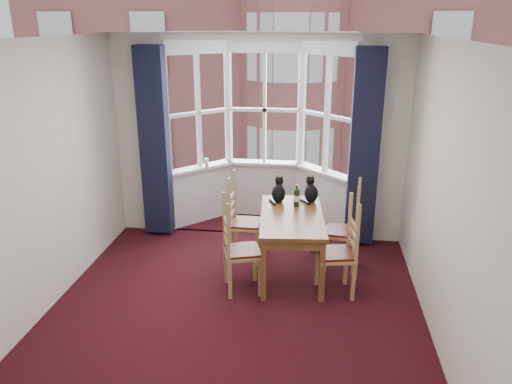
% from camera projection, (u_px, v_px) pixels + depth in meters
% --- Properties ---
extents(floor, '(4.50, 4.50, 0.00)m').
position_uv_depth(floor, '(233.00, 319.00, 5.20)').
color(floor, black).
rests_on(floor, ground).
extents(ceiling, '(4.50, 4.50, 0.00)m').
position_uv_depth(ceiling, '(228.00, 39.00, 4.28)').
color(ceiling, white).
rests_on(ceiling, floor).
extents(wall_left, '(0.00, 4.50, 4.50)m').
position_uv_depth(wall_left, '(33.00, 185.00, 4.98)').
color(wall_left, silver).
rests_on(wall_left, floor).
extents(wall_right, '(0.00, 4.50, 4.50)m').
position_uv_depth(wall_right, '(448.00, 202.00, 4.51)').
color(wall_right, silver).
rests_on(wall_right, floor).
extents(wall_near, '(4.00, 0.00, 4.00)m').
position_uv_depth(wall_near, '(157.00, 332.00, 2.64)').
color(wall_near, silver).
rests_on(wall_near, floor).
extents(wall_back_pier_left, '(0.70, 0.12, 2.80)m').
position_uv_depth(wall_back_pier_left, '(143.00, 136.00, 7.04)').
color(wall_back_pier_left, silver).
rests_on(wall_back_pier_left, floor).
extents(wall_back_pier_right, '(0.70, 0.12, 2.80)m').
position_uv_depth(wall_back_pier_right, '(381.00, 143.00, 6.66)').
color(wall_back_pier_right, silver).
rests_on(wall_back_pier_right, floor).
extents(bay_window, '(2.76, 0.94, 2.80)m').
position_uv_depth(bay_window, '(263.00, 131.00, 7.32)').
color(bay_window, white).
rests_on(bay_window, floor).
extents(curtain_left, '(0.38, 0.22, 2.60)m').
position_uv_depth(curtain_left, '(155.00, 143.00, 6.87)').
color(curtain_left, '#161A33').
rests_on(curtain_left, floor).
extents(curtain_right, '(0.38, 0.22, 2.60)m').
position_uv_depth(curtain_right, '(364.00, 149.00, 6.53)').
color(curtain_right, '#161A33').
rests_on(curtain_right, floor).
extents(dining_table, '(0.85, 1.43, 0.77)m').
position_uv_depth(dining_table, '(292.00, 223.00, 5.93)').
color(dining_table, brown).
rests_on(dining_table, floor).
extents(chair_left_near, '(0.50, 0.52, 0.92)m').
position_uv_depth(chair_left_near, '(235.00, 253.00, 5.62)').
color(chair_left_near, tan).
rests_on(chair_left_near, floor).
extents(chair_left_far, '(0.40, 0.42, 0.92)m').
position_uv_depth(chair_left_far, '(239.00, 224.00, 6.40)').
color(chair_left_far, tan).
rests_on(chair_left_far, floor).
extents(chair_right_near, '(0.47, 0.49, 0.92)m').
position_uv_depth(chair_right_near, '(344.00, 255.00, 5.57)').
color(chair_right_near, tan).
rests_on(chair_right_near, floor).
extents(chair_right_far, '(0.44, 0.46, 0.92)m').
position_uv_depth(chair_right_far, '(349.00, 233.00, 6.13)').
color(chair_right_far, tan).
rests_on(chair_right_far, floor).
extents(cat_left, '(0.17, 0.25, 0.34)m').
position_uv_depth(cat_left, '(279.00, 192.00, 6.28)').
color(cat_left, black).
rests_on(cat_left, dining_table).
extents(cat_right, '(0.22, 0.27, 0.34)m').
position_uv_depth(cat_right, '(311.00, 192.00, 6.28)').
color(cat_right, black).
rests_on(cat_right, dining_table).
extents(wine_bottle, '(0.07, 0.07, 0.28)m').
position_uv_depth(wine_bottle, '(297.00, 197.00, 6.13)').
color(wine_bottle, black).
rests_on(wine_bottle, dining_table).
extents(candle_tall, '(0.06, 0.06, 0.13)m').
position_uv_depth(candle_tall, '(206.00, 163.00, 7.43)').
color(candle_tall, white).
rests_on(candle_tall, bay_window).
extents(street, '(80.00, 80.00, 0.00)m').
position_uv_depth(street, '(306.00, 145.00, 37.40)').
color(street, '#333335').
rests_on(street, ground).
extents(tenement_building, '(18.40, 7.80, 15.20)m').
position_uv_depth(tenement_building, '(298.00, 59.00, 17.81)').
color(tenement_building, '#AB5B58').
rests_on(tenement_building, street).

